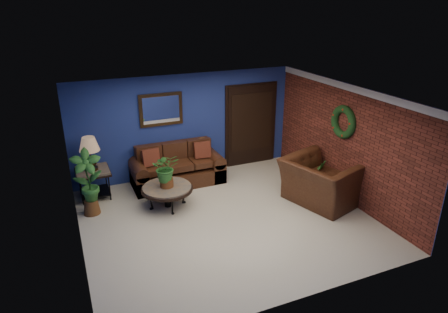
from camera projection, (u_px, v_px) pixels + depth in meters
name	position (u px, v px, depth m)	size (l,w,h in m)	color
floor	(227.00, 219.00, 7.99)	(5.50, 5.50, 0.00)	beige
wall_back	(186.00, 125.00, 9.66)	(5.50, 0.04, 2.50)	navy
wall_left	(73.00, 187.00, 6.52)	(0.04, 5.00, 2.50)	navy
wall_right_brick	(345.00, 143.00, 8.53)	(0.04, 5.00, 2.50)	maroon
ceiling	(227.00, 97.00, 7.06)	(5.50, 5.00, 0.02)	silver
crown_molding	(350.00, 88.00, 8.08)	(0.03, 5.00, 0.14)	white
wall_mirror	(161.00, 110.00, 9.23)	(1.02, 0.06, 0.77)	#3D2814
closet_door	(251.00, 125.00, 10.35)	(1.44, 0.06, 2.18)	black
wreath	(343.00, 122.00, 8.38)	(0.72, 0.72, 0.16)	black
sofa	(177.00, 170.00, 9.50)	(2.13, 0.92, 0.96)	#422512
coffee_table	(167.00, 189.00, 8.35)	(1.08, 1.08, 0.46)	#4F4B45
end_table	(93.00, 176.00, 8.71)	(0.72, 0.72, 0.66)	#4F4B45
table_lamp	(90.00, 150.00, 8.48)	(0.43, 0.43, 0.72)	#3D2814
side_chair	(204.00, 155.00, 9.71)	(0.45, 0.45, 0.99)	#553018
armchair	(321.00, 182.00, 8.50)	(1.49, 1.30, 0.97)	#422512
coffee_plant	(166.00, 169.00, 8.18)	(0.61, 0.55, 0.74)	brown
floor_plant	(318.00, 176.00, 8.94)	(0.37, 0.31, 0.80)	brown
tall_plant	(88.00, 180.00, 7.94)	(0.60, 0.41, 1.39)	brown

